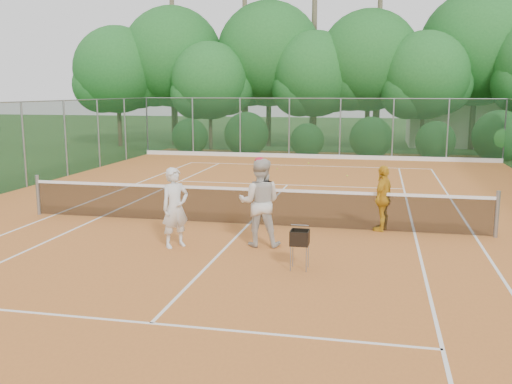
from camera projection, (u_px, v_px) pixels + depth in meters
ground at (248, 226)px, 14.55m from camera, size 120.00×120.00×0.00m
clay_court at (248, 225)px, 14.55m from camera, size 18.00×36.00×0.02m
club_building at (474, 121)px, 35.53m from camera, size 8.00×5.00×3.00m
tennis_net at (248, 205)px, 14.46m from camera, size 11.97×0.10×1.10m
player_white at (175, 208)px, 12.36m from camera, size 0.74×0.76×1.75m
player_center_grp at (260, 202)px, 12.45m from camera, size 1.01×0.82×1.97m
player_yellow at (383, 198)px, 13.83m from camera, size 0.68×1.02×1.61m
ball_hopper at (300, 238)px, 10.83m from camera, size 0.34×0.34×0.77m
stray_ball_a at (277, 169)px, 24.75m from camera, size 0.07×0.07×0.07m
stray_ball_b at (309, 163)px, 26.69m from camera, size 0.07×0.07×0.07m
stray_ball_c at (347, 176)px, 22.73m from camera, size 0.07×0.07×0.07m
court_markings at (248, 225)px, 14.55m from camera, size 11.03×23.83×0.01m
fence_back at (314, 128)px, 28.72m from camera, size 18.07×0.07×3.00m
tropical_treeline at (350, 60)px, 32.82m from camera, size 32.10×8.49×15.03m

